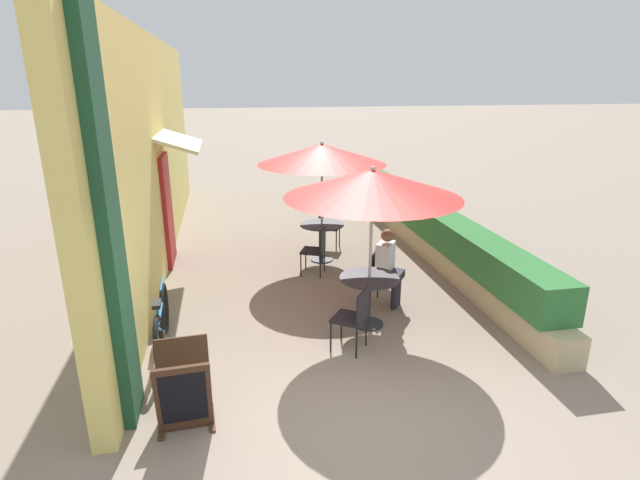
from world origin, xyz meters
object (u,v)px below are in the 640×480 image
object	(u,v)px
patio_table_near	(369,289)
bicycle_leaning	(162,324)
cafe_chair_near_right	(355,315)
cafe_chair_mid_left	(317,248)
seated_patron_near_left	(388,264)
patio_umbrella_near	(373,184)
menu_board	(184,388)
patio_table_mid	(322,233)
cafe_chair_near_left	(381,273)
patio_umbrella_mid	(322,154)
cafe_chair_mid_right	(326,224)

from	to	relation	value
patio_table_near	bicycle_leaning	bearing A→B (deg)	-176.69
cafe_chair_near_right	cafe_chair_mid_left	size ratio (longest dim) A/B	1.00
cafe_chair_near_right	seated_patron_near_left	bearing A→B (deg)	1.53
patio_umbrella_near	menu_board	bearing A→B (deg)	-144.52
patio_umbrella_near	patio_table_mid	size ratio (longest dim) A/B	2.82
cafe_chair_mid_left	bicycle_leaning	world-z (taller)	cafe_chair_mid_left
cafe_chair_near_left	cafe_chair_mid_left	bearing A→B (deg)	-115.35
patio_table_near	patio_table_mid	distance (m)	2.82
patio_table_near	cafe_chair_near_right	size ratio (longest dim) A/B	0.99
cafe_chair_mid_left	menu_board	distance (m)	4.37
cafe_chair_near_left	cafe_chair_near_right	xyz separation A→B (m)	(-0.78, -1.34, 0.00)
patio_umbrella_near	patio_umbrella_mid	size ratio (longest dim) A/B	1.00
cafe_chair_mid_right	bicycle_leaning	size ratio (longest dim) A/B	0.49
patio_table_near	patio_umbrella_near	world-z (taller)	patio_umbrella_near
patio_table_near	patio_umbrella_near	bearing A→B (deg)	0.00
patio_table_mid	patio_umbrella_mid	xyz separation A→B (m)	(-0.00, -0.00, 1.53)
patio_table_near	cafe_chair_near_right	bearing A→B (deg)	-120.19
menu_board	cafe_chair_near_right	bearing A→B (deg)	23.75
cafe_chair_near_left	cafe_chair_mid_left	world-z (taller)	same
cafe_chair_mid_left	cafe_chair_mid_right	world-z (taller)	same
patio_umbrella_mid	bicycle_leaning	bearing A→B (deg)	-132.39
cafe_chair_mid_left	menu_board	xyz separation A→B (m)	(-2.09, -3.84, -0.10)
patio_umbrella_near	patio_table_mid	bearing A→B (deg)	93.07
cafe_chair_near_right	patio_table_near	bearing A→B (deg)	5.68
patio_table_near	patio_umbrella_near	xyz separation A→B (m)	(0.00, 0.00, 1.53)
patio_umbrella_near	cafe_chair_mid_right	xyz separation A→B (m)	(0.08, 3.55, -1.58)
cafe_chair_near_right	cafe_chair_mid_right	size ratio (longest dim) A/B	1.00
cafe_chair_mid_left	cafe_chair_near_left	bearing A→B (deg)	-127.96
patio_umbrella_near	cafe_chair_mid_right	bearing A→B (deg)	88.67
seated_patron_near_left	patio_umbrella_near	bearing A→B (deg)	-2.63
cafe_chair_mid_left	menu_board	size ratio (longest dim) A/B	1.02
patio_table_mid	cafe_chair_mid_left	xyz separation A→B (m)	(-0.23, -0.74, -0.05)
menu_board	patio_table_near	bearing A→B (deg)	31.52
patio_umbrella_mid	cafe_chair_mid_left	world-z (taller)	patio_umbrella_mid
patio_umbrella_near	cafe_chair_near_right	bearing A→B (deg)	-120.19
patio_table_mid	bicycle_leaning	size ratio (longest dim) A/B	0.49
menu_board	seated_patron_near_left	bearing A→B (deg)	34.74
patio_table_mid	cafe_chair_near_left	bearing A→B (deg)	-75.87
patio_umbrella_near	bicycle_leaning	xyz separation A→B (m)	(-2.87, -0.17, -1.73)
seated_patron_near_left	menu_board	xyz separation A→B (m)	(-2.95, -2.37, -0.27)
patio_table_mid	cafe_chair_mid_left	world-z (taller)	cafe_chair_mid_left
patio_table_mid	menu_board	xyz separation A→B (m)	(-2.32, -4.58, -0.15)
patio_umbrella_near	cafe_chair_mid_left	xyz separation A→B (m)	(-0.38, 2.08, -1.58)
patio_table_mid	bicycle_leaning	bearing A→B (deg)	-132.39
patio_umbrella_near	seated_patron_near_left	xyz separation A→B (m)	(0.48, 0.60, -1.41)
cafe_chair_mid_left	bicycle_leaning	distance (m)	3.35
seated_patron_near_left	cafe_chair_near_left	bearing A→B (deg)	-90.00
cafe_chair_mid_right	cafe_chair_near_right	bearing A→B (deg)	16.89
patio_umbrella_mid	bicycle_leaning	world-z (taller)	patio_umbrella_mid
patio_umbrella_mid	menu_board	bearing A→B (deg)	-116.92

